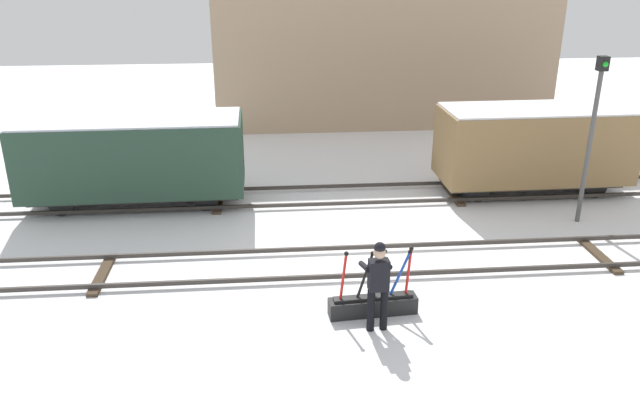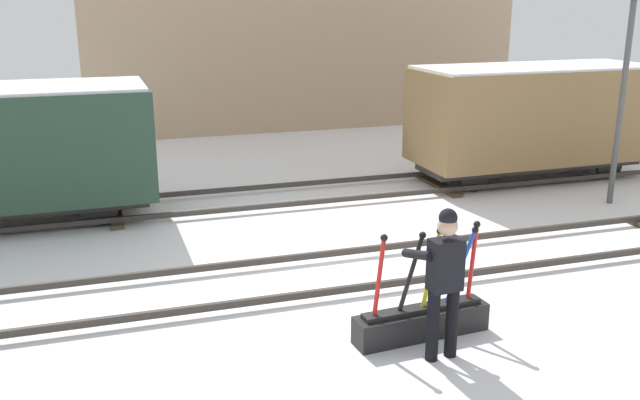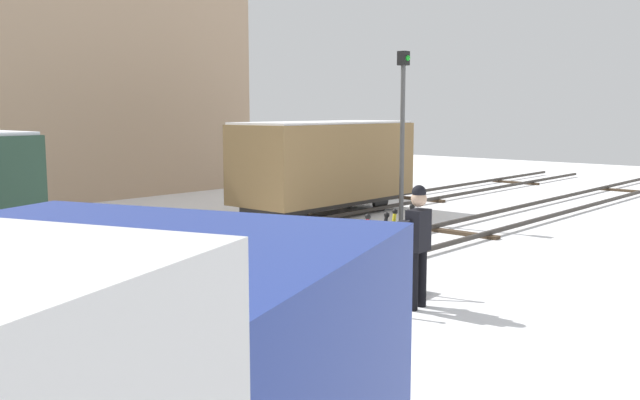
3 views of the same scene
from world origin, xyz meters
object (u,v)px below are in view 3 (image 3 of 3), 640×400
Objects in this scene: switch_lever_frame at (387,285)px; signal_post at (403,121)px; rail_worker at (416,238)px; freight_car_mid_siding at (325,163)px.

switch_lever_frame is 0.41× the size of signal_post.
freight_car_mid_siding reaches higher than rail_worker.
signal_post reaches higher than freight_car_mid_siding.
switch_lever_frame is at bearing -133.07° from freight_car_mid_siding.
signal_post is at bearing 32.19° from rail_worker.
freight_car_mid_siding is at bearing 45.41° from rail_worker.
rail_worker is at bearing -143.33° from signal_post.
switch_lever_frame is 0.98× the size of rail_worker.
signal_post reaches higher than rail_worker.
freight_car_mid_siding is (5.89, 6.48, 1.25)m from switch_lever_frame.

